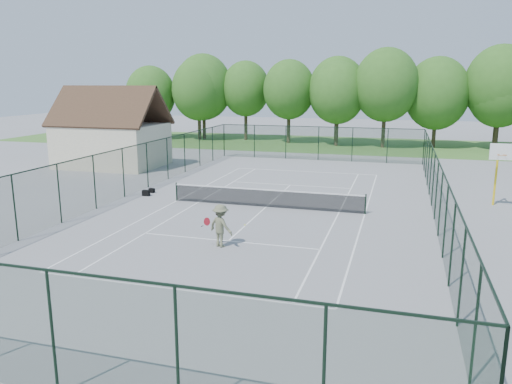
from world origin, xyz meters
TOP-DOWN VIEW (x-y plane):
  - ground at (0.00, 0.00)m, footprint 140.00×140.00m
  - grass_far at (0.00, 30.00)m, footprint 80.00×16.00m
  - court_lines at (0.00, 0.00)m, footprint 11.05×23.85m
  - tennis_net at (0.00, 0.00)m, footprint 11.08×0.08m
  - fence_enclosure at (0.00, 0.00)m, footprint 18.05×36.05m
  - utility_building at (-16.00, 10.00)m, footprint 8.60×6.27m
  - tree_line_far at (0.00, 30.00)m, footprint 39.40×6.40m
  - basketball_goal at (12.41, 3.64)m, footprint 1.20×1.43m
  - sports_bag_a at (-7.89, 0.66)m, footprint 0.45×0.27m
  - sports_bag_b at (-7.99, 1.58)m, footprint 0.41×0.31m
  - tennis_player at (-0.05, -7.19)m, footprint 1.86×1.11m

SIDE VIEW (x-z plane):
  - ground at x=0.00m, z-range 0.00..0.00m
  - court_lines at x=0.00m, z-range 0.00..0.01m
  - grass_far at x=0.00m, z-range 0.00..0.01m
  - sports_bag_b at x=-7.99m, z-range 0.00..0.28m
  - sports_bag_a at x=-7.89m, z-range 0.00..0.36m
  - tennis_net at x=0.00m, z-range 0.03..1.13m
  - tennis_player at x=-0.05m, z-range 0.00..1.86m
  - fence_enclosure at x=0.00m, z-range 0.05..3.07m
  - basketball_goal at x=12.41m, z-range 0.74..4.39m
  - utility_building at x=-16.00m, z-range -0.20..6.44m
  - tree_line_far at x=0.00m, z-range 1.14..10.84m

